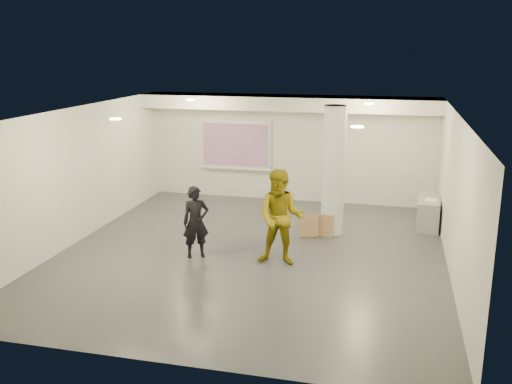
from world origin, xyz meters
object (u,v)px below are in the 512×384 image
(column, at_px, (334,171))
(man, at_px, (281,218))
(projection_screen, at_px, (235,145))
(credenza, at_px, (428,213))
(woman, at_px, (196,222))

(column, bearing_deg, man, -109.60)
(man, bearing_deg, projection_screen, 113.91)
(credenza, relative_size, woman, 0.82)
(credenza, bearing_deg, woman, -142.48)
(column, height_order, projection_screen, column)
(woman, bearing_deg, column, 10.85)
(woman, relative_size, man, 0.77)
(credenza, relative_size, man, 0.63)
(woman, bearing_deg, credenza, 3.51)
(credenza, height_order, man, man)
(column, height_order, man, column)
(projection_screen, xyz_separation_m, man, (2.31, -4.88, -0.55))
(column, bearing_deg, credenza, 23.52)
(woman, distance_m, man, 1.79)
(column, relative_size, credenza, 2.43)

